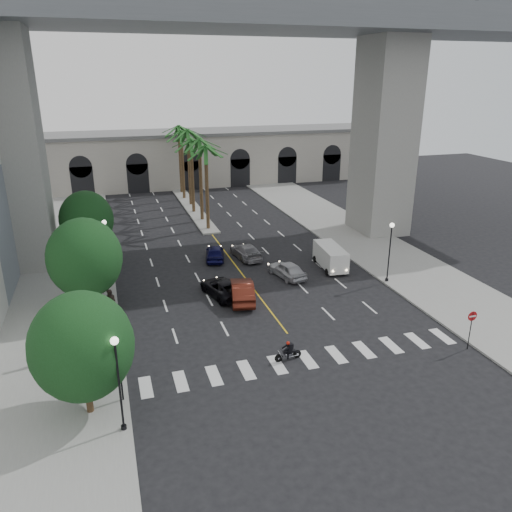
# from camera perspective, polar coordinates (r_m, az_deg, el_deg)

# --- Properties ---
(ground) EXTENTS (140.00, 140.00, 0.00)m
(ground) POSITION_cam_1_polar(r_m,az_deg,el_deg) (33.36, 4.86, -10.42)
(ground) COLOR black
(ground) RESTS_ON ground
(sidewalk_left) EXTENTS (8.00, 100.00, 0.15)m
(sidewalk_left) POSITION_cam_1_polar(r_m,az_deg,el_deg) (44.97, -20.87, -3.32)
(sidewalk_left) COLOR gray
(sidewalk_left) RESTS_ON ground
(sidewalk_right) EXTENTS (8.00, 100.00, 0.15)m
(sidewalk_right) POSITION_cam_1_polar(r_m,az_deg,el_deg) (51.89, 14.11, 0.47)
(sidewalk_right) COLOR gray
(sidewalk_right) RESTS_ON ground
(median) EXTENTS (2.00, 24.00, 0.20)m
(median) POSITION_cam_1_polar(r_m,az_deg,el_deg) (67.62, -7.26, 5.43)
(median) COLOR gray
(median) RESTS_ON ground
(pier_building) EXTENTS (71.00, 10.50, 8.50)m
(pier_building) POSITION_cam_1_polar(r_m,az_deg,el_deg) (83.28, -9.54, 10.97)
(pier_building) COLOR #AFA99D
(pier_building) RESTS_ON ground
(bridge) EXTENTS (75.00, 13.00, 26.00)m
(bridge) POSITION_cam_1_polar(r_m,az_deg,el_deg) (50.75, -0.59, 21.82)
(bridge) COLOR gray
(bridge) RESTS_ON ground
(palm_a) EXTENTS (3.20, 3.20, 10.30)m
(palm_a) POSITION_cam_1_polar(r_m,az_deg,el_deg) (56.23, -5.77, 11.92)
(palm_a) COLOR #47331E
(palm_a) RESTS_ON ground
(palm_b) EXTENTS (3.20, 3.20, 10.60)m
(palm_b) POSITION_cam_1_polar(r_m,az_deg,el_deg) (60.11, -6.49, 12.67)
(palm_b) COLOR #47331E
(palm_b) RESTS_ON ground
(palm_c) EXTENTS (3.20, 3.20, 10.10)m
(palm_c) POSITION_cam_1_polar(r_m,az_deg,el_deg) (64.01, -7.45, 12.65)
(palm_c) COLOR #47331E
(palm_c) RESTS_ON ground
(palm_d) EXTENTS (3.20, 3.20, 10.90)m
(palm_d) POSITION_cam_1_polar(r_m,az_deg,el_deg) (67.91, -7.80, 13.67)
(palm_d) COLOR #47331E
(palm_d) RESTS_ON ground
(palm_e) EXTENTS (3.20, 3.20, 10.40)m
(palm_e) POSITION_cam_1_polar(r_m,az_deg,el_deg) (71.84, -8.55, 13.60)
(palm_e) COLOR #47331E
(palm_e) RESTS_ON ground
(palm_f) EXTENTS (3.20, 3.20, 10.70)m
(palm_f) POSITION_cam_1_polar(r_m,az_deg,el_deg) (75.79, -8.83, 14.11)
(palm_f) COLOR #47331E
(palm_f) RESTS_ON ground
(street_tree_near) EXTENTS (5.20, 5.20, 6.89)m
(street_tree_near) POSITION_cam_1_polar(r_m,az_deg,el_deg) (26.87, -19.27, -9.72)
(street_tree_near) COLOR #382616
(street_tree_near) RESTS_ON ground
(street_tree_mid) EXTENTS (5.44, 5.44, 7.21)m
(street_tree_mid) POSITION_cam_1_polar(r_m,az_deg,el_deg) (38.72, -18.99, -0.21)
(street_tree_mid) COLOR #382616
(street_tree_mid) RESTS_ON ground
(street_tree_far) EXTENTS (5.04, 5.04, 6.68)m
(street_tree_far) POSITION_cam_1_polar(r_m,az_deg,el_deg) (50.29, -18.80, 3.95)
(street_tree_far) COLOR #382616
(street_tree_far) RESTS_ON ground
(lamp_post_left_near) EXTENTS (0.40, 0.40, 5.35)m
(lamp_post_left_near) POSITION_cam_1_polar(r_m,az_deg,el_deg) (25.49, -15.46, -13.11)
(lamp_post_left_near) COLOR black
(lamp_post_left_near) RESTS_ON ground
(lamp_post_left_far) EXTENTS (0.40, 0.40, 5.35)m
(lamp_post_left_far) POSITION_cam_1_polar(r_m,az_deg,el_deg) (44.68, -16.73, 1.34)
(lamp_post_left_far) COLOR black
(lamp_post_left_far) RESTS_ON ground
(lamp_post_right) EXTENTS (0.40, 0.40, 5.35)m
(lamp_post_right) POSITION_cam_1_polar(r_m,az_deg,el_deg) (43.46, 15.06, 0.98)
(lamp_post_right) COLOR black
(lamp_post_right) RESTS_ON ground
(traffic_signal_near) EXTENTS (0.25, 0.18, 3.65)m
(traffic_signal_near) POSITION_cam_1_polar(r_m,az_deg,el_deg) (27.99, -15.37, -11.59)
(traffic_signal_near) COLOR black
(traffic_signal_near) RESTS_ON ground
(traffic_signal_far) EXTENTS (0.25, 0.18, 3.65)m
(traffic_signal_far) POSITION_cam_1_polar(r_m,az_deg,el_deg) (31.50, -15.72, -7.90)
(traffic_signal_far) COLOR black
(traffic_signal_far) RESTS_ON ground
(motorcycle_rider) EXTENTS (1.81, 0.49, 1.31)m
(motorcycle_rider) POSITION_cam_1_polar(r_m,az_deg,el_deg) (31.78, 3.78, -10.81)
(motorcycle_rider) COLOR black
(motorcycle_rider) RESTS_ON ground
(car_a) EXTENTS (2.63, 4.54, 1.45)m
(car_a) POSITION_cam_1_polar(r_m,az_deg,el_deg) (44.03, 3.59, -1.56)
(car_a) COLOR #ADACB1
(car_a) RESTS_ON ground
(car_b) EXTENTS (2.73, 5.24, 1.64)m
(car_b) POSITION_cam_1_polar(r_m,az_deg,el_deg) (39.48, -1.59, -3.99)
(car_b) COLOR #521A10
(car_b) RESTS_ON ground
(car_c) EXTENTS (3.37, 5.28, 1.36)m
(car_c) POSITION_cam_1_polar(r_m,az_deg,el_deg) (40.46, -3.86, -3.63)
(car_c) COLOR black
(car_c) RESTS_ON ground
(car_d) EXTENTS (2.44, 5.05, 1.42)m
(car_d) POSITION_cam_1_polar(r_m,az_deg,el_deg) (48.57, -1.15, 0.54)
(car_d) COLOR slate
(car_d) RESTS_ON ground
(car_e) EXTENTS (2.59, 4.49, 1.44)m
(car_e) POSITION_cam_1_polar(r_m,az_deg,el_deg) (48.30, -4.72, 0.37)
(car_e) COLOR #0D0D3D
(car_e) RESTS_ON ground
(cargo_van) EXTENTS (2.35, 5.03, 2.08)m
(cargo_van) POSITION_cam_1_polar(r_m,az_deg,el_deg) (46.40, 8.52, -0.04)
(cargo_van) COLOR silver
(cargo_van) RESTS_ON ground
(pedestrian_a) EXTENTS (0.79, 0.65, 1.86)m
(pedestrian_a) POSITION_cam_1_polar(r_m,az_deg,el_deg) (33.49, -23.73, -9.96)
(pedestrian_a) COLOR black
(pedestrian_a) RESTS_ON sidewalk_left
(pedestrian_b) EXTENTS (1.13, 1.09, 1.83)m
(pedestrian_b) POSITION_cam_1_polar(r_m,az_deg,el_deg) (38.63, -16.28, -5.00)
(pedestrian_b) COLOR black
(pedestrian_b) RESTS_ON sidewalk_left
(do_not_enter_sign) EXTENTS (0.66, 0.06, 2.71)m
(do_not_enter_sign) POSITION_cam_1_polar(r_m,az_deg,el_deg) (35.03, 23.41, -6.93)
(do_not_enter_sign) COLOR black
(do_not_enter_sign) RESTS_ON ground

